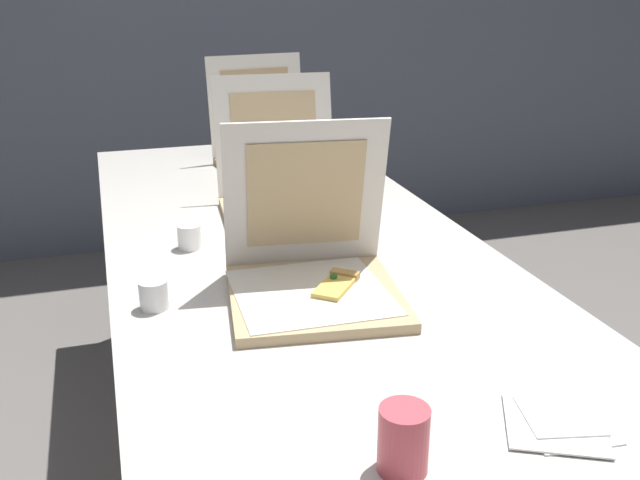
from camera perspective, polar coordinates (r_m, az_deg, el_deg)
name	(u,v)px	position (r m, az deg, el deg)	size (l,w,h in m)	color
table	(293,257)	(1.83, -2.17, -1.35)	(0.92, 2.25, 0.74)	beige
pizza_box_front	(313,273)	(1.49, -0.56, -2.64)	(0.39, 0.39, 0.36)	tan
pizza_box_middle	(285,196)	(2.00, -2.83, 3.56)	(0.38, 0.45, 0.36)	tan
pizza_box_back	(272,152)	(2.48, -3.89, 7.00)	(0.39, 0.43, 0.37)	tan
cup_white_mid	(189,237)	(1.78, -10.41, 0.27)	(0.06, 0.06, 0.06)	white
cup_white_near_left	(154,295)	(1.48, -13.17, -4.29)	(0.06, 0.06, 0.06)	white
cup_printed_front	(403,440)	(1.01, 6.69, -15.59)	(0.07, 0.07, 0.10)	#D14C56
napkin_pile	(559,422)	(1.17, 18.57, -13.62)	(0.19, 0.19, 0.01)	white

